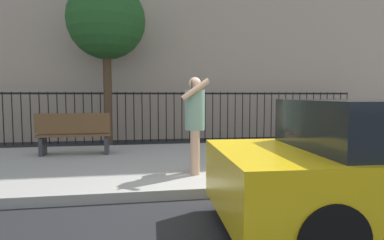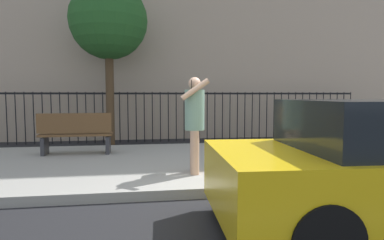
{
  "view_description": "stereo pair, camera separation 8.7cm",
  "coord_description": "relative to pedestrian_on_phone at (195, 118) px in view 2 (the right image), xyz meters",
  "views": [
    {
      "loc": [
        -1.28,
        -4.53,
        1.51
      ],
      "look_at": [
        -0.31,
        1.26,
        1.05
      ],
      "focal_mm": 30.47,
      "sensor_mm": 36.0,
      "label": 1
    },
    {
      "loc": [
        -1.19,
        -4.54,
        1.51
      ],
      "look_at": [
        -0.31,
        1.26,
        1.05
      ],
      "focal_mm": 30.47,
      "sensor_mm": 36.0,
      "label": 2
    }
  ],
  "objects": [
    {
      "name": "ground_plane",
      "position": [
        0.31,
        -0.99,
        -1.11
      ],
      "size": [
        60.0,
        60.0,
        0.0
      ],
      "primitive_type": "plane",
      "color": "black"
    },
    {
      "name": "sidewalk",
      "position": [
        0.31,
        1.21,
        -1.04
      ],
      "size": [
        28.0,
        4.4,
        0.15
      ],
      "primitive_type": "cube",
      "color": "#9E9B93",
      "rests_on": "ground"
    },
    {
      "name": "iron_fence",
      "position": [
        0.31,
        4.91,
        -0.09
      ],
      "size": [
        12.03,
        0.04,
        1.6
      ],
      "color": "black",
      "rests_on": "ground"
    },
    {
      "name": "pedestrian_on_phone",
      "position": [
        0.0,
        0.0,
        0.0
      ],
      "size": [
        0.49,
        0.68,
        1.66
      ],
      "color": "tan",
      "rests_on": "sidewalk"
    },
    {
      "name": "street_bench",
      "position": [
        -2.39,
        2.1,
        -0.46
      ],
      "size": [
        1.6,
        0.45,
        0.95
      ],
      "color": "brown",
      "rests_on": "sidewalk"
    },
    {
      "name": "street_tree_near",
      "position": [
        -1.83,
        4.32,
        2.51
      ],
      "size": [
        2.24,
        2.24,
        4.78
      ],
      "color": "#4C3823",
      "rests_on": "ground"
    }
  ]
}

